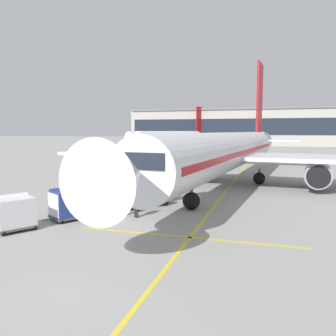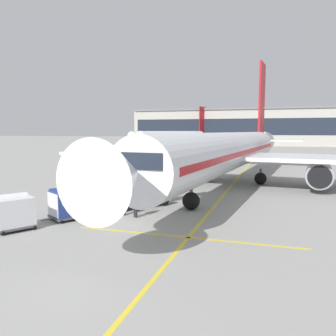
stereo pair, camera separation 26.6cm
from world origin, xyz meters
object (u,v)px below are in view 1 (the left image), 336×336
(ground_crew_marshaller, at_px, (136,202))
(parked_airplane, at_px, (231,151))
(baggage_cart_third, at_px, (14,212))
(safety_cone_engine_keepout, at_px, (183,179))
(safety_cone_wingtip, at_px, (152,182))
(ground_crew_wingwalker, at_px, (125,200))
(baggage_cart_second, at_px, (68,203))
(baggage_cart_lead, at_px, (108,197))
(distant_airplane, at_px, (172,137))
(ground_crew_by_carts, at_px, (101,195))
(belt_loader, at_px, (148,194))
(safety_cone_nose_mark, at_px, (181,179))
(ground_crew_by_loader, at_px, (113,190))

(ground_crew_marshaller, bearing_deg, parked_airplane, 75.27)
(baggage_cart_third, relative_size, safety_cone_engine_keepout, 4.18)
(safety_cone_wingtip, bearing_deg, ground_crew_wingwalker, -78.52)
(parked_airplane, height_order, baggage_cart_second, parked_airplane)
(baggage_cart_lead, bearing_deg, distant_airplane, 103.69)
(ground_crew_by_carts, xyz_separation_m, ground_crew_wingwalker, (2.19, -0.89, 0.00))
(baggage_cart_second, distance_m, distant_airplane, 94.31)
(parked_airplane, height_order, distant_airplane, parked_airplane)
(baggage_cart_second, distance_m, ground_crew_by_carts, 2.92)
(distant_airplane, bearing_deg, belt_loader, -74.75)
(safety_cone_engine_keepout, relative_size, safety_cone_nose_mark, 0.94)
(ground_crew_by_carts, bearing_deg, ground_crew_marshaller, -21.52)
(distant_airplane, bearing_deg, baggage_cart_second, -77.52)
(parked_airplane, relative_size, ground_crew_by_carts, 27.16)
(baggage_cart_lead, relative_size, safety_cone_engine_keepout, 4.18)
(ground_crew_marshaller, xyz_separation_m, safety_cone_wingtip, (-3.37, 12.38, -0.68))
(ground_crew_by_loader, distance_m, safety_cone_wingtip, 8.98)
(safety_cone_nose_mark, distance_m, distant_airplane, 78.97)
(ground_crew_by_carts, relative_size, safety_cone_wingtip, 2.64)
(safety_cone_engine_keepout, xyz_separation_m, safety_cone_nose_mark, (-0.12, -0.22, 0.02))
(baggage_cart_second, distance_m, ground_crew_marshaller, 4.12)
(belt_loader, height_order, baggage_cart_lead, belt_loader)
(safety_cone_engine_keepout, height_order, distant_airplane, distant_airplane)
(baggage_cart_third, xyz_separation_m, distant_airplane, (-18.87, 94.91, 2.53))
(parked_airplane, relative_size, belt_loader, 9.35)
(belt_loader, distance_m, ground_crew_marshaller, 3.41)
(ground_crew_wingwalker, height_order, safety_cone_engine_keepout, ground_crew_wingwalker)
(ground_crew_marshaller, relative_size, ground_crew_wingwalker, 1.00)
(ground_crew_marshaller, relative_size, distant_airplane, 0.04)
(baggage_cart_second, height_order, safety_cone_engine_keepout, baggage_cart_second)
(ground_crew_wingwalker, bearing_deg, ground_crew_by_loader, 127.39)
(baggage_cart_second, bearing_deg, safety_cone_wingtip, 88.25)
(safety_cone_engine_keepout, bearing_deg, safety_cone_wingtip, -130.77)
(baggage_cart_lead, height_order, ground_crew_wingwalker, baggage_cart_lead)
(baggage_cart_second, relative_size, ground_crew_by_loader, 1.57)
(baggage_cart_second, distance_m, safety_cone_engine_keepout, 17.08)
(ground_crew_by_loader, xyz_separation_m, distant_airplane, (-20.88, 87.01, 2.53))
(belt_loader, xyz_separation_m, ground_crew_by_carts, (-2.69, -2.15, 0.12))
(ground_crew_by_loader, xyz_separation_m, ground_crew_by_carts, (0.17, -2.20, 0.00))
(distant_airplane, bearing_deg, safety_cone_wingtip, -75.08)
(baggage_cart_third, distance_m, distant_airplane, 96.80)
(ground_crew_marshaller, bearing_deg, baggage_cart_third, -139.87)
(safety_cone_engine_keepout, bearing_deg, distant_airplane, 107.17)
(safety_cone_wingtip, bearing_deg, ground_crew_by_loader, -89.46)
(safety_cone_nose_mark, xyz_separation_m, distant_airplane, (-23.12, 75.44, 3.19))
(ground_crew_by_loader, xyz_separation_m, safety_cone_engine_keepout, (2.36, 11.78, -0.68))
(baggage_cart_third, xyz_separation_m, safety_cone_engine_keepout, (4.37, 19.68, -0.68))
(baggage_cart_third, bearing_deg, baggage_cart_second, 62.35)
(safety_cone_wingtip, xyz_separation_m, safety_cone_nose_mark, (2.32, 2.61, 0.02))
(ground_crew_wingwalker, bearing_deg, baggage_cart_lead, 161.64)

